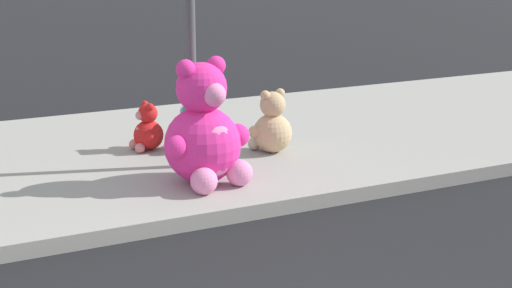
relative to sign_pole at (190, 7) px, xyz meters
The scene contains 6 objects.
sidewalk 2.19m from the sign_pole, 141.29° to the left, with size 28.00×4.40×0.15m, color #9E9B93.
sign_pole is the anchor object (origin of this frame).
plush_pink_large 1.33m from the sign_pole, 99.19° to the right, with size 0.96×0.88×1.26m.
plush_red 1.71m from the sign_pole, 106.60° to the left, with size 0.38×0.43×0.56m.
plush_tan 1.74m from the sign_pole, ahead, with size 0.56×0.51×0.73m.
plush_teal 1.59m from the sign_pole, 69.55° to the left, with size 0.44×0.44×0.62m.
Camera 1 is at (-1.80, -3.03, 2.58)m, focal length 53.87 mm.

